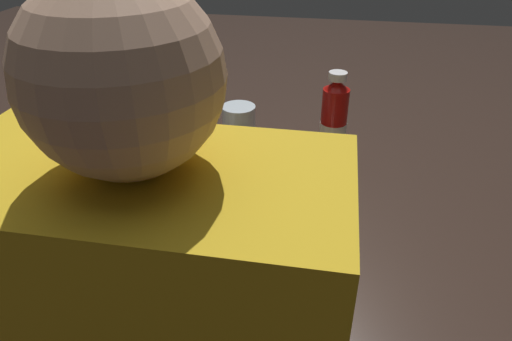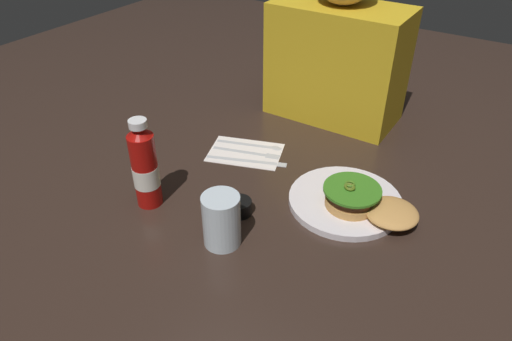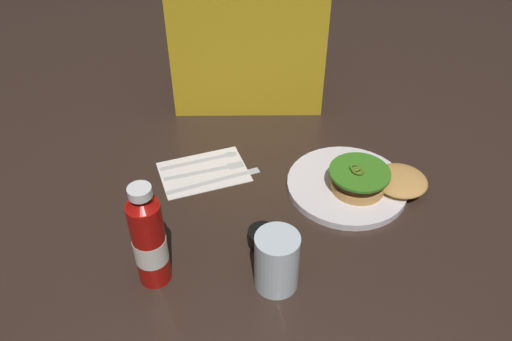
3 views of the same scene
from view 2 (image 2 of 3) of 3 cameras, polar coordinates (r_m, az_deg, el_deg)
The scene contains 11 objects.
ground_plane at distance 1.01m, azimuth 1.25°, elevation -6.57°, with size 3.00×3.00×0.00m, color #31231C.
dinner_plate at distance 1.08m, azimuth 10.85°, elevation -3.67°, with size 0.26×0.26×0.02m, color white.
burger_sandwich at distance 1.04m, azimuth 13.35°, elevation -3.83°, with size 0.21×0.13×0.05m.
ketchup_bottle at distance 1.04m, azimuth -13.45°, elevation 0.32°, with size 0.06×0.06×0.21m.
water_glass at distance 0.93m, azimuth -4.25°, elevation -6.09°, with size 0.08×0.08×0.11m, color silver.
condiment_cup at distance 1.03m, azimuth -2.06°, elevation -4.49°, with size 0.06×0.06×0.03m, color black.
napkin at distance 1.24m, azimuth -1.32°, elevation 2.25°, with size 0.19×0.13×0.00m, color white.
butter_knife at distance 1.20m, azimuth -0.56°, elevation 1.27°, with size 0.20×0.09×0.00m.
fork_utensil at distance 1.23m, azimuth -0.49°, elevation 2.25°, with size 0.18×0.07×0.00m.
spoon_utensil at distance 1.26m, azimuth 0.41°, elevation 3.14°, with size 0.18×0.07×0.00m.
diner_person at distance 1.37m, azimuth 10.00°, elevation 14.24°, with size 0.37×0.19×0.49m.
Camera 2 is at (0.39, -0.65, 0.67)m, focal length 32.63 mm.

